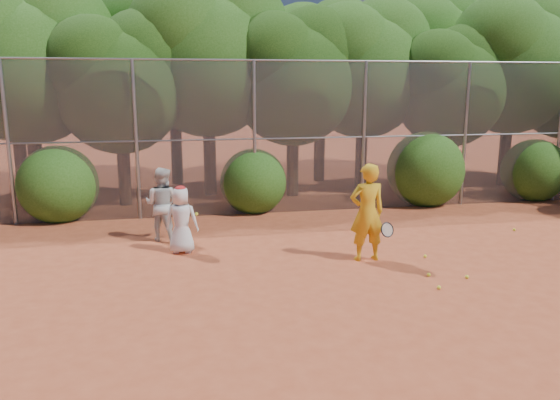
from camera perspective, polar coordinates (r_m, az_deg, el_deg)
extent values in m
plane|color=#A64325|center=(9.33, 9.11, -9.55)|extent=(80.00, 80.00, 0.00)
cylinder|color=gray|center=(14.74, -26.54, 5.29)|extent=(0.09, 0.09, 4.00)
cylinder|color=gray|center=(14.23, -14.78, 5.96)|extent=(0.09, 0.09, 4.00)
cylinder|color=gray|center=(14.35, -2.68, 6.39)|extent=(0.09, 0.09, 4.00)
cylinder|color=gray|center=(15.08, 8.75, 6.54)|extent=(0.09, 0.09, 4.00)
cylinder|color=gray|center=(16.33, 18.78, 6.46)|extent=(0.09, 0.09, 4.00)
cylinder|color=gray|center=(18.00, 27.16, 6.24)|extent=(0.09, 0.09, 4.00)
cylinder|color=gray|center=(14.47, 1.29, 14.38)|extent=(20.00, 0.05, 0.05)
cylinder|color=gray|center=(14.53, 1.25, 6.47)|extent=(20.00, 0.04, 0.04)
cube|color=slate|center=(14.53, 1.25, 6.47)|extent=(20.00, 0.02, 4.00)
cylinder|color=black|center=(17.22, -24.15, 3.82)|extent=(0.38, 0.38, 2.52)
sphere|color=#234E13|center=(17.09, -24.88, 12.03)|extent=(4.03, 4.03, 4.03)
sphere|color=#234E13|center=(17.37, -22.19, 15.57)|extent=(3.23, 3.23, 3.23)
cylinder|color=black|center=(16.16, -15.99, 3.31)|extent=(0.36, 0.36, 2.17)
sphere|color=#15320B|center=(16.00, -16.44, 10.85)|extent=(3.47, 3.47, 3.47)
sphere|color=#15320B|center=(16.31, -14.01, 14.05)|extent=(2.78, 2.78, 2.78)
sphere|color=#15320B|center=(15.81, -18.93, 13.21)|extent=(2.60, 2.60, 2.60)
cylinder|color=black|center=(17.09, -7.36, 4.96)|extent=(0.39, 0.39, 2.66)
sphere|color=#234E13|center=(16.97, -7.60, 13.72)|extent=(4.26, 4.26, 4.26)
sphere|color=#234E13|center=(17.53, -4.89, 17.21)|extent=(3.40, 3.40, 3.40)
sphere|color=#234E13|center=(16.67, -10.28, 16.60)|extent=(3.19, 3.19, 3.19)
cylinder|color=black|center=(16.87, 1.32, 4.30)|extent=(0.37, 0.37, 2.27)
sphere|color=#15320B|center=(16.71, 1.36, 11.89)|extent=(3.64, 3.64, 3.64)
sphere|color=#15320B|center=(17.26, 3.55, 14.90)|extent=(2.91, 2.91, 2.91)
sphere|color=#15320B|center=(16.34, -0.67, 14.45)|extent=(2.73, 2.73, 2.73)
cylinder|color=black|center=(18.30, 8.48, 5.06)|extent=(0.38, 0.38, 2.45)
sphere|color=#234E13|center=(18.17, 8.72, 12.59)|extent=(3.92, 3.92, 3.92)
sphere|color=#234E13|center=(18.85, 10.74, 15.48)|extent=(3.14, 3.14, 3.14)
sphere|color=#234E13|center=(17.70, 6.96, 15.20)|extent=(2.94, 2.94, 2.94)
cylinder|color=black|center=(18.41, 16.88, 4.16)|extent=(0.36, 0.36, 2.10)
sphere|color=#15320B|center=(18.26, 17.28, 10.57)|extent=(3.36, 3.36, 3.36)
sphere|color=#15320B|center=(18.89, 18.80, 13.06)|extent=(2.69, 2.69, 2.69)
sphere|color=#15320B|center=(17.77, 16.09, 12.78)|extent=(2.52, 2.52, 2.52)
cylinder|color=black|center=(20.17, 22.46, 5.12)|extent=(0.39, 0.39, 2.59)
sphere|color=#234E13|center=(20.06, 23.05, 12.32)|extent=(4.14, 4.14, 4.14)
sphere|color=#234E13|center=(20.92, 24.59, 15.00)|extent=(3.32, 3.32, 3.32)
sphere|color=#234E13|center=(19.44, 21.94, 14.90)|extent=(3.11, 3.11, 3.11)
cylinder|color=black|center=(19.68, -25.54, 4.75)|extent=(0.39, 0.39, 2.62)
sphere|color=#234E13|center=(19.57, -26.23, 12.23)|extent=(4.20, 4.20, 4.20)
sphere|color=#234E13|center=(19.84, -23.78, 15.47)|extent=(3.36, 3.36, 3.36)
cylinder|color=black|center=(19.24, -10.79, 5.84)|extent=(0.40, 0.40, 2.80)
sphere|color=#234E13|center=(19.14, -11.12, 14.03)|extent=(4.48, 4.48, 4.48)
sphere|color=#234E13|center=(19.69, -8.53, 17.32)|extent=(3.58, 3.58, 3.58)
sphere|color=#234E13|center=(18.88, -13.72, 16.67)|extent=(3.36, 3.36, 3.36)
cylinder|color=black|center=(19.52, 4.14, 5.69)|extent=(0.38, 0.38, 2.52)
sphere|color=#234E13|center=(19.40, 4.25, 12.96)|extent=(4.03, 4.03, 4.03)
sphere|color=#234E13|center=(20.06, 6.30, 15.77)|extent=(3.23, 3.23, 3.23)
sphere|color=#234E13|center=(18.97, 2.41, 15.44)|extent=(3.02, 3.02, 3.02)
cylinder|color=black|center=(21.66, 15.36, 6.20)|extent=(0.40, 0.40, 2.73)
sphere|color=#234E13|center=(21.58, 15.77, 13.28)|extent=(4.37, 4.37, 4.37)
sphere|color=#234E13|center=(22.42, 17.49, 15.92)|extent=(3.49, 3.49, 3.49)
sphere|color=#234E13|center=(20.99, 14.38, 15.79)|extent=(3.28, 3.28, 3.28)
sphere|color=#234E13|center=(14.92, -22.19, 1.85)|extent=(2.00, 2.00, 2.00)
sphere|color=#234E13|center=(14.79, -2.81, 2.26)|extent=(1.80, 1.80, 1.80)
sphere|color=#234E13|center=(16.23, 14.97, 3.45)|extent=(2.20, 2.20, 2.20)
sphere|color=#234E13|center=(18.05, 25.01, 3.08)|extent=(1.90, 1.90, 1.90)
imported|color=gold|center=(10.73, 9.08, -1.29)|extent=(0.71, 0.48, 1.93)
torus|color=black|center=(10.75, 11.15, -3.07)|extent=(0.32, 0.20, 0.30)
cylinder|color=black|center=(10.92, 10.45, -3.17)|extent=(0.11, 0.27, 0.12)
imported|color=white|center=(11.31, -10.26, -2.07)|extent=(0.75, 0.57, 1.38)
ellipsoid|color=red|center=(11.18, -10.38, 1.16)|extent=(0.22, 0.22, 0.13)
sphere|color=yellow|center=(11.09, -8.72, -1.45)|extent=(0.07, 0.07, 0.07)
imported|color=silver|center=(12.26, -12.21, -0.45)|extent=(0.98, 0.89, 1.63)
torus|color=black|center=(11.97, -10.80, -0.77)|extent=(0.36, 0.31, 0.26)
cylinder|color=black|center=(12.15, -10.38, -1.17)|extent=(0.15, 0.23, 0.19)
sphere|color=yellow|center=(10.39, 18.95, -7.60)|extent=(0.07, 0.07, 0.07)
sphere|color=yellow|center=(11.35, 14.93, -5.69)|extent=(0.07, 0.07, 0.07)
sphere|color=yellow|center=(10.30, 15.28, -7.53)|extent=(0.07, 0.07, 0.07)
sphere|color=yellow|center=(9.73, 16.28, -8.76)|extent=(0.07, 0.07, 0.07)
sphere|color=yellow|center=(14.05, 23.28, -2.86)|extent=(0.07, 0.07, 0.07)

